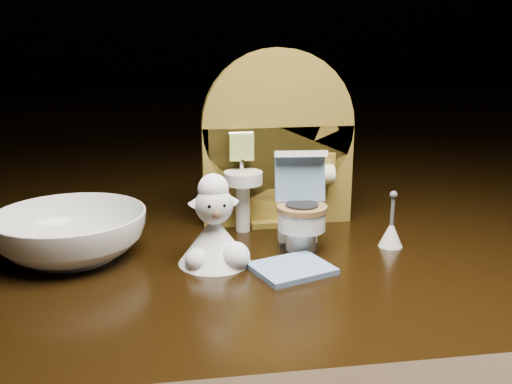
% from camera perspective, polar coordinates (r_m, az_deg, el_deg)
% --- Properties ---
extents(backdrop_panel, '(0.13, 0.05, 0.15)m').
position_cam_1_polar(backdrop_panel, '(0.49, 2.13, 4.29)').
color(backdrop_panel, olive).
rests_on(backdrop_panel, ground).
extents(toy_toilet, '(0.04, 0.05, 0.08)m').
position_cam_1_polar(toy_toilet, '(0.44, 4.44, -2.00)').
color(toy_toilet, white).
rests_on(toy_toilet, ground).
extents(bath_mat, '(0.06, 0.06, 0.00)m').
position_cam_1_polar(bath_mat, '(0.41, 3.61, -7.64)').
color(bath_mat, '#688EB8').
rests_on(bath_mat, ground).
extents(toilet_brush, '(0.02, 0.02, 0.05)m').
position_cam_1_polar(toilet_brush, '(0.46, 13.36, -3.90)').
color(toilet_brush, white).
rests_on(toilet_brush, ground).
extents(plush_lamb, '(0.05, 0.05, 0.07)m').
position_cam_1_polar(plush_lamb, '(0.41, -4.13, -4.06)').
color(plush_lamb, white).
rests_on(plush_lamb, ground).
extents(ceramic_bowl, '(0.13, 0.13, 0.04)m').
position_cam_1_polar(ceramic_bowl, '(0.45, -18.01, -4.10)').
color(ceramic_bowl, white).
rests_on(ceramic_bowl, ground).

